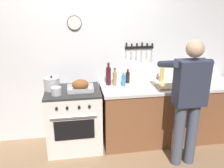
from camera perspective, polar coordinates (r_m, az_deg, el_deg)
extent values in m
cube|color=silver|center=(3.56, -6.33, 6.81)|extent=(6.00, 0.10, 2.60)
cube|color=black|center=(3.60, 6.61, 8.79)|extent=(0.44, 0.02, 0.04)
cube|color=silver|center=(3.56, 3.50, 7.43)|extent=(0.01, 0.00, 0.12)
cube|color=black|center=(3.54, 3.53, 9.18)|extent=(0.02, 0.02, 0.10)
cube|color=silver|center=(3.58, 4.75, 7.39)|extent=(0.02, 0.00, 0.13)
cube|color=black|center=(3.56, 4.79, 9.06)|extent=(0.02, 0.02, 0.08)
cube|color=silver|center=(3.60, 5.98, 7.27)|extent=(0.02, 0.00, 0.15)
cube|color=black|center=(3.58, 6.05, 9.12)|extent=(0.02, 0.02, 0.09)
cube|color=silver|center=(3.63, 7.19, 7.01)|extent=(0.02, 0.00, 0.19)
cube|color=black|center=(3.60, 7.29, 9.19)|extent=(0.02, 0.02, 0.09)
cube|color=silver|center=(3.64, 8.42, 7.47)|extent=(0.01, 0.00, 0.13)
cube|color=black|center=(3.62, 8.51, 9.11)|extent=(0.02, 0.02, 0.08)
cube|color=silver|center=(3.67, 9.59, 7.00)|extent=(0.01, 0.00, 0.19)
cube|color=black|center=(3.65, 9.71, 9.10)|extent=(0.02, 0.02, 0.08)
cylinder|color=white|center=(3.41, -9.09, 14.39)|extent=(0.18, 0.02, 0.18)
torus|color=black|center=(3.41, -9.09, 14.39)|extent=(0.20, 0.02, 0.20)
cube|color=brown|center=(3.77, 13.17, -6.91)|extent=(2.00, 0.62, 0.86)
cube|color=silver|center=(3.60, 13.71, -0.46)|extent=(2.03, 0.65, 0.04)
cube|color=white|center=(3.51, -9.10, -8.58)|extent=(0.76, 0.62, 0.87)
cube|color=black|center=(3.23, -9.06, -10.94)|extent=(0.53, 0.01, 0.28)
cube|color=#2D2D2D|center=(3.33, -9.51, -1.70)|extent=(0.76, 0.62, 0.03)
cylinder|color=black|center=(3.08, -13.28, -5.84)|extent=(0.04, 0.02, 0.04)
cylinder|color=black|center=(3.07, -10.80, -5.72)|extent=(0.04, 0.02, 0.04)
cylinder|color=black|center=(3.07, -7.96, -5.58)|extent=(0.04, 0.02, 0.04)
cylinder|color=black|center=(3.08, -5.47, -5.44)|extent=(0.04, 0.02, 0.04)
cylinder|color=silver|center=(3.10, -9.26, -7.85)|extent=(0.61, 0.02, 0.02)
cylinder|color=#4C566B|center=(3.24, 15.77, -11.80)|extent=(0.14, 0.14, 0.86)
cylinder|color=#4C566B|center=(3.31, 18.66, -11.36)|extent=(0.14, 0.14, 0.86)
cube|color=#2D3347|center=(2.98, 18.57, 0.25)|extent=(0.38, 0.22, 0.56)
sphere|color=tan|center=(2.88, 19.45, 8.07)|extent=(0.21, 0.21, 0.21)
cylinder|color=#2D3347|center=(3.06, 13.37, 4.71)|extent=(0.09, 0.55, 0.22)
cylinder|color=#2D3347|center=(3.24, 20.29, 4.84)|extent=(0.09, 0.55, 0.22)
cube|color=#B7B7BC|center=(3.28, -7.61, -1.54)|extent=(0.34, 0.25, 0.01)
cube|color=#B7B7BC|center=(3.15, -7.56, -1.77)|extent=(0.34, 0.01, 0.05)
cube|color=#B7B7BC|center=(3.38, -7.70, -0.27)|extent=(0.34, 0.01, 0.05)
cube|color=#B7B7BC|center=(3.27, -10.61, -1.15)|extent=(0.01, 0.25, 0.05)
cube|color=#B7B7BC|center=(3.27, -4.66, -0.84)|extent=(0.01, 0.25, 0.05)
ellipsoid|color=brown|center=(3.25, -7.67, -0.18)|extent=(0.23, 0.16, 0.15)
cylinder|color=#B7B7BC|center=(3.37, -14.34, -0.02)|extent=(0.22, 0.22, 0.16)
cylinder|color=#B2B2B7|center=(3.35, -14.46, 1.40)|extent=(0.22, 0.22, 0.01)
sphere|color=black|center=(3.34, -14.49, 1.72)|extent=(0.03, 0.03, 0.03)
cylinder|color=#B7B7BC|center=(3.19, -13.29, -1.66)|extent=(0.14, 0.14, 0.10)
cube|color=tan|center=(3.49, 13.64, -0.57)|extent=(0.36, 0.24, 0.02)
cylinder|color=#47141E|center=(3.45, -0.86, 1.88)|extent=(0.07, 0.07, 0.26)
cylinder|color=#47141E|center=(3.40, -0.87, 4.44)|extent=(0.03, 0.03, 0.06)
cylinder|color=maroon|center=(3.39, -0.87, 5.02)|extent=(0.04, 0.04, 0.01)
cylinder|color=gold|center=(3.66, 11.97, 2.09)|extent=(0.07, 0.07, 0.21)
cylinder|color=gold|center=(3.62, 12.11, 4.05)|extent=(0.03, 0.03, 0.05)
cylinder|color=black|center=(3.62, 12.14, 4.51)|extent=(0.03, 0.03, 0.01)
cylinder|color=red|center=(3.81, 17.18, 1.59)|extent=(0.05, 0.05, 0.12)
cylinder|color=red|center=(3.79, 17.29, 2.61)|extent=(0.02, 0.02, 0.03)
cylinder|color=#197219|center=(3.79, 17.32, 2.90)|extent=(0.02, 0.02, 0.01)
cylinder|color=#338CCC|center=(3.41, 2.80, 0.84)|extent=(0.06, 0.06, 0.17)
cylinder|color=#338CCC|center=(3.38, 2.82, 2.48)|extent=(0.03, 0.03, 0.04)
cylinder|color=white|center=(3.37, 2.83, 2.89)|extent=(0.03, 0.03, 0.01)
cylinder|color=#997F4C|center=(3.43, 0.65, 1.27)|extent=(0.06, 0.06, 0.20)
cylinder|color=#997F4C|center=(3.39, 0.66, 3.25)|extent=(0.03, 0.03, 0.04)
cylinder|color=black|center=(3.39, 0.66, 3.72)|extent=(0.03, 0.03, 0.01)
cylinder|color=black|center=(3.56, 3.82, 1.57)|extent=(0.06, 0.06, 0.16)
cylinder|color=black|center=(3.53, 3.85, 3.09)|extent=(0.03, 0.03, 0.04)
cylinder|color=#B21919|center=(3.52, 3.86, 3.47)|extent=(0.03, 0.03, 0.01)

